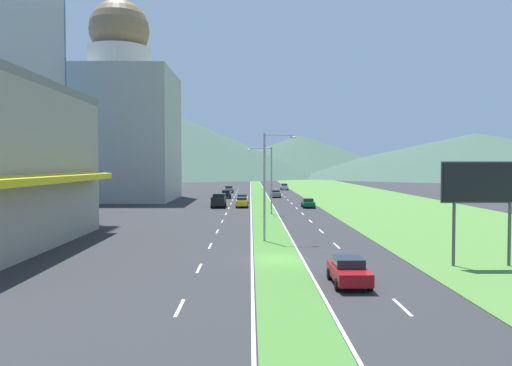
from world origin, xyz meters
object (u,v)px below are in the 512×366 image
at_px(car_2, 226,194).
at_px(car_6, 229,189).
at_px(car_5, 284,187).
at_px(pickup_truck_0, 219,201).
at_px(car_3, 276,194).
at_px(car_4, 308,203).
at_px(car_1, 242,199).
at_px(car_0, 242,202).
at_px(billboard_roadside, 483,187).
at_px(car_7, 349,271).
at_px(street_lamp_mid, 269,175).
at_px(street_lamp_near, 268,179).

height_order(car_2, car_6, car_2).
xyz_separation_m(car_5, pickup_truck_0, (-13.71, -52.25, 0.17)).
distance_m(car_3, car_6, 19.86).
bearing_deg(pickup_truck_0, car_4, -94.96).
relative_size(car_1, car_4, 1.12).
xyz_separation_m(car_0, car_1, (-0.07, 8.31, -0.03)).
xyz_separation_m(car_4, car_6, (-13.79, 41.09, 0.06)).
bearing_deg(car_1, billboard_roadside, -163.11).
height_order(car_0, car_1, car_0).
height_order(car_0, pickup_truck_0, pickup_truck_0).
distance_m(car_2, pickup_truck_0, 20.35).
height_order(car_6, car_7, car_6).
distance_m(street_lamp_mid, car_4, 13.20).
bearing_deg(street_lamp_mid, car_3, 85.58).
bearing_deg(street_lamp_mid, car_7, -85.53).
bearing_deg(car_2, pickup_truck_0, 179.62).
bearing_deg(car_5, street_lamp_mid, -5.74).
relative_size(car_5, car_7, 0.99).
relative_size(car_5, car_6, 0.99).
bearing_deg(car_3, street_lamp_near, -3.56).
relative_size(street_lamp_mid, billboard_roadside, 1.31).
xyz_separation_m(car_6, car_7, (10.34, -89.72, -0.03)).
bearing_deg(street_lamp_near, street_lamp_mid, 87.76).
bearing_deg(car_1, car_2, 15.39).
bearing_deg(car_3, car_5, 172.71).
bearing_deg(car_0, car_1, 0.49).
xyz_separation_m(car_5, car_7, (-3.48, -102.06, -0.06)).
bearing_deg(car_0, street_lamp_mid, -162.39).
height_order(street_lamp_mid, car_5, street_lamp_mid).
xyz_separation_m(billboard_roadside, car_3, (-9.74, 67.95, -4.34)).
distance_m(car_4, car_5, 53.44).
relative_size(car_2, car_3, 0.93).
height_order(street_lamp_near, car_1, street_lamp_near).
bearing_deg(billboard_roadside, car_3, 98.16).
distance_m(street_lamp_mid, car_7, 38.34).
xyz_separation_m(street_lamp_near, billboard_roadside, (13.30, -10.66, -0.19)).
relative_size(car_0, car_6, 1.11).
xyz_separation_m(billboard_roadside, car_5, (-5.97, 97.42, -4.28)).
bearing_deg(car_7, car_6, -173.42).
bearing_deg(street_lamp_mid, car_1, 100.68).
height_order(billboard_roadside, car_5, billboard_roadside).
bearing_deg(car_2, car_6, 0.72).
bearing_deg(car_3, pickup_truck_0, -23.58).
relative_size(car_0, car_2, 1.12).
bearing_deg(street_lamp_mid, car_6, 98.11).
height_order(car_5, pickup_truck_0, pickup_truck_0).
bearing_deg(pickup_truck_0, street_lamp_mid, -148.46).
relative_size(billboard_roadside, car_0, 1.46).
distance_m(car_1, pickup_truck_0, 8.82).
relative_size(billboard_roadside, pickup_truck_0, 1.25).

